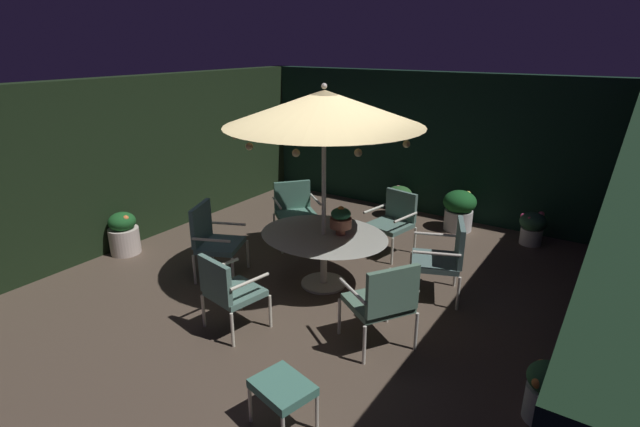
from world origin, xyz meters
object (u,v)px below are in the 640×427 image
patio_chair_southeast (213,236)px  ottoman_footrest (283,389)px  patio_dining_table (324,242)px  potted_plant_back_left (124,233)px  patio_umbrella (324,108)px  potted_plant_back_right (399,200)px  patio_chair_south (228,288)px  centerpiece_planter (341,219)px  potted_plant_right_near (547,391)px  patio_chair_east (295,208)px  patio_chair_north (444,255)px  patio_chair_southwest (383,299)px  patio_chair_northeast (394,218)px  potted_plant_back_center (532,227)px  potted_plant_left_near (459,209)px

patio_chair_southeast → ottoman_footrest: (2.51, -1.70, -0.21)m
patio_dining_table → potted_plant_back_left: size_ratio=2.62×
patio_umbrella → potted_plant_back_right: bearing=95.6°
patio_chair_south → potted_plant_back_right: bearing=90.2°
ottoman_footrest → potted_plant_back_left: size_ratio=0.86×
centerpiece_planter → potted_plant_right_near: centerpiece_planter is taller
patio_chair_east → patio_chair_southeast: 1.60m
patio_chair_north → ottoman_footrest: bearing=-96.6°
patio_chair_north → patio_chair_east: 2.64m
patio_chair_southwest → potted_plant_right_near: (1.64, -0.17, -0.28)m
patio_chair_southwest → patio_chair_north: bearing=84.1°
ottoman_footrest → potted_plant_right_near: size_ratio=1.02×
patio_chair_southeast → potted_plant_right_near: size_ratio=1.87×
patio_chair_south → potted_plant_back_left: (-2.83, 0.67, -0.21)m
centerpiece_planter → patio_chair_north: bearing=20.1°
patio_chair_northeast → potted_plant_right_near: patio_chair_northeast is taller
patio_chair_southeast → ottoman_footrest: 3.04m
patio_dining_table → potted_plant_back_center: patio_dining_table is taller
potted_plant_back_left → patio_chair_south: bearing=-13.3°
patio_chair_east → ottoman_footrest: patio_chair_east is taller
patio_chair_northeast → potted_plant_back_right: bearing=111.5°
potted_plant_back_right → potted_plant_back_center: potted_plant_back_right is taller
patio_chair_southeast → potted_plant_left_near: 4.23m
patio_chair_northeast → ottoman_footrest: patio_chair_northeast is taller
potted_plant_back_center → centerpiece_planter: bearing=-122.8°
potted_plant_right_near → centerpiece_planter: bearing=157.6°
patio_umbrella → potted_plant_left_near: (0.85, 2.96, -1.96)m
patio_chair_northeast → patio_chair_southeast: bearing=-129.1°
patio_chair_southeast → centerpiece_planter: bearing=24.2°
patio_chair_south → potted_plant_right_near: bearing=8.6°
patio_chair_east → ottoman_footrest: 4.00m
patio_chair_southeast → potted_plant_back_center: size_ratio=1.93×
potted_plant_back_left → potted_plant_back_center: 6.41m
patio_dining_table → patio_umbrella: 1.73m
patio_dining_table → patio_umbrella: patio_umbrella is taller
patio_chair_east → patio_chair_south: 2.63m
patio_chair_east → patio_chair_southeast: (-0.23, -1.58, 0.00)m
centerpiece_planter → potted_plant_back_right: (-0.48, 2.90, -0.63)m
potted_plant_back_right → patio_chair_north: bearing=-54.8°
patio_chair_south → ottoman_footrest: patio_chair_south is taller
patio_chair_north → patio_chair_south: 2.68m
patio_chair_southeast → patio_chair_southwest: 2.71m
patio_dining_table → patio_chair_southeast: (-1.41, -0.61, -0.03)m
patio_chair_southeast → patio_chair_south: patio_chair_southeast is taller
potted_plant_back_left → patio_chair_southeast: bearing=7.5°
patio_chair_southeast → patio_umbrella: bearing=23.2°
patio_dining_table → patio_umbrella: (0.00, -0.00, 1.73)m
patio_umbrella → patio_dining_table: bearing=179.7°
patio_chair_north → potted_plant_left_near: 2.47m
ottoman_footrest → potted_plant_left_near: bearing=92.7°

